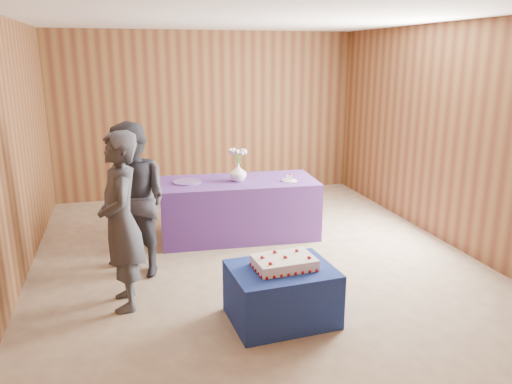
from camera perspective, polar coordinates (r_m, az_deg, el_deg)
name	(u,v)px	position (r m, az deg, el deg)	size (l,w,h in m)	color
ground	(254,259)	(5.90, -0.18, -7.65)	(6.00, 6.00, 0.00)	tan
room_shell	(254,104)	(5.46, -0.19, 10.06)	(5.04, 6.04, 2.72)	brown
cake_table	(281,294)	(4.55, 2.93, -11.54)	(0.90, 0.70, 0.50)	navy
serving_table	(239,208)	(6.53, -2.00, -1.87)	(2.00, 0.90, 0.75)	#5B2F83
sheet_cake	(284,263)	(4.43, 3.25, -8.05)	(0.58, 0.42, 0.13)	white
vase	(238,172)	(6.37, -2.07, 2.25)	(0.22, 0.22, 0.23)	silver
flower_spray	(238,152)	(6.32, -2.10, 4.62)	(0.24, 0.23, 0.19)	#2E6528
platter	(187,182)	(6.37, -7.88, 1.15)	(0.36, 0.36, 0.02)	#6A51A2
plate	(289,181)	(6.41, 3.83, 1.32)	(0.19, 0.19, 0.01)	silver
cake_slice	(289,178)	(6.40, 3.83, 1.64)	(0.08, 0.08, 0.08)	white
knife	(297,183)	(6.32, 4.73, 1.05)	(0.26, 0.02, 0.00)	silver
guest_left	(121,222)	(4.73, -15.16, -3.32)	(0.61, 0.40, 1.67)	#35373F
guest_right	(134,201)	(5.41, -13.78, -0.97)	(0.80, 0.63, 1.66)	#303039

